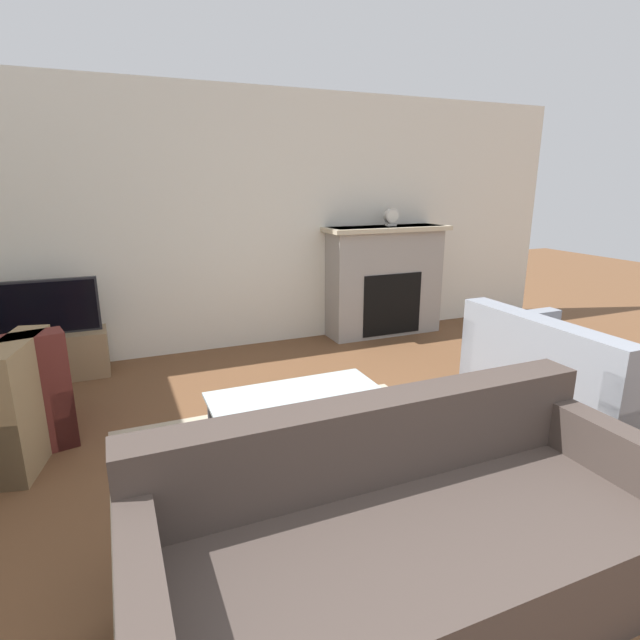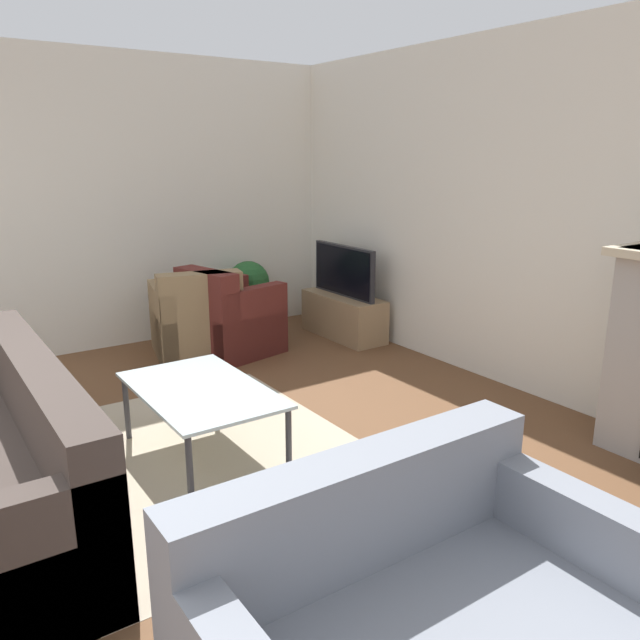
% 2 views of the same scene
% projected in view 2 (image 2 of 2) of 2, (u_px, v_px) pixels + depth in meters
% --- Properties ---
extents(wall_back, '(8.42, 0.06, 2.70)m').
position_uv_depth(wall_back, '(510.00, 215.00, 4.79)').
color(wall_back, silver).
rests_on(wall_back, ground_plane).
extents(wall_left, '(0.06, 7.93, 2.70)m').
position_uv_depth(wall_left, '(82.00, 205.00, 5.61)').
color(wall_left, silver).
rests_on(wall_left, ground_plane).
extents(area_rug, '(2.31, 1.88, 0.00)m').
position_uv_depth(area_rug, '(203.00, 456.00, 3.84)').
color(area_rug, '#B7A88E').
rests_on(area_rug, ground_plane).
extents(tv_stand, '(0.98, 0.38, 0.43)m').
position_uv_depth(tv_stand, '(344.00, 316.00, 6.29)').
color(tv_stand, '#997A56').
rests_on(tv_stand, ground_plane).
extents(tv, '(0.92, 0.06, 0.50)m').
position_uv_depth(tv, '(344.00, 271.00, 6.17)').
color(tv, '#232328').
rests_on(tv, tv_stand).
extents(armchair_by_window, '(0.94, 0.88, 0.82)m').
position_uv_depth(armchair_by_window, '(196.00, 324.00, 5.68)').
color(armchair_by_window, '#8C704C').
rests_on(armchair_by_window, ground_plane).
extents(armchair_accent, '(0.83, 0.89, 0.82)m').
position_uv_depth(armchair_accent, '(229.00, 322.00, 5.72)').
color(armchair_accent, '#5B231E').
rests_on(armchair_accent, ground_plane).
extents(coffee_table, '(1.11, 0.68, 0.45)m').
position_uv_depth(coffee_table, '(201.00, 394.00, 3.74)').
color(coffee_table, '#333338').
rests_on(coffee_table, ground_plane).
extents(potted_plant, '(0.43, 0.43, 0.75)m').
position_uv_depth(potted_plant, '(249.00, 288.00, 6.37)').
color(potted_plant, '#AD704C').
rests_on(potted_plant, ground_plane).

